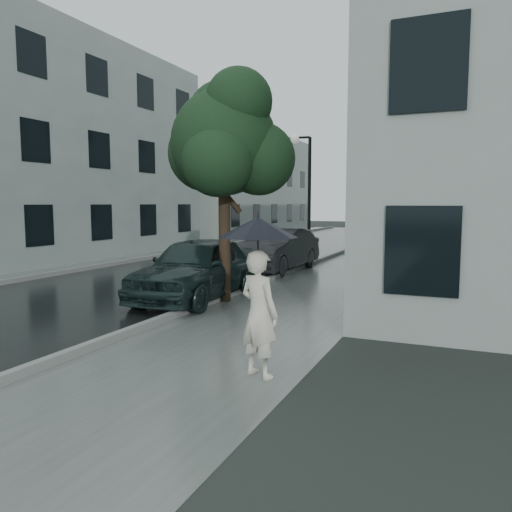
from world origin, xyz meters
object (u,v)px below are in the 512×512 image
at_px(street_tree, 226,141).
at_px(car_far, 277,250).
at_px(car_near, 197,268).
at_px(pedestrian, 259,314).
at_px(lamp_post, 305,192).

bearing_deg(street_tree, car_far, 97.77).
bearing_deg(car_near, pedestrian, -53.96).
distance_m(pedestrian, street_tree, 6.29).
relative_size(lamp_post, car_far, 1.07).
bearing_deg(street_tree, car_near, -169.39).
xyz_separation_m(street_tree, lamp_post, (-0.16, 6.82, -1.05)).
bearing_deg(pedestrian, lamp_post, -52.99).
distance_m(pedestrian, lamp_post, 12.10).
relative_size(street_tree, lamp_post, 1.12).
height_order(pedestrian, car_near, pedestrian).
bearing_deg(car_far, car_near, -87.50).
height_order(street_tree, lamp_post, street_tree).
bearing_deg(street_tree, lamp_post, 91.31).
relative_size(pedestrian, street_tree, 0.32).
height_order(pedestrian, car_far, pedestrian).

